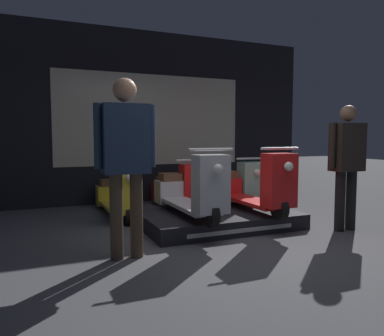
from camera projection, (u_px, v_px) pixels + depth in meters
name	position (u px, v px, depth m)	size (l,w,h in m)	color
ground_plane	(241.00, 247.00, 4.17)	(30.00, 30.00, 0.00)	#4C4C51
shop_wall_back	(152.00, 117.00, 7.13)	(6.53, 0.09, 3.20)	black
display_platform	(219.00, 220.00, 5.11)	(2.08, 1.22, 0.20)	black
scooter_display_left	(190.00, 191.00, 4.81)	(0.54, 1.78, 0.90)	black
scooter_display_right	(253.00, 187.00, 5.18)	(0.54, 1.78, 0.90)	black
scooter_backrow_0	(118.00, 195.00, 5.77)	(0.54, 1.78, 0.90)	black
scooter_backrow_1	(179.00, 191.00, 6.17)	(0.54, 1.78, 0.90)	black
scooter_backrow_2	(233.00, 188.00, 6.56)	(0.54, 1.78, 0.90)	black
person_left_browsing	(126.00, 151.00, 3.72)	(0.62, 0.26, 1.81)	#473828
person_right_browsing	(347.00, 158.00, 4.86)	(0.58, 0.24, 1.64)	black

